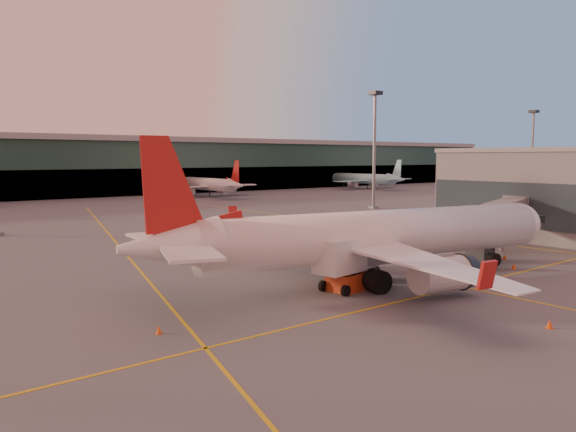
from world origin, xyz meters
TOP-DOWN VIEW (x-y plane):
  - ground at (0.00, 0.00)m, footprint 600.00×600.00m
  - taxi_markings at (-7.32, 44.49)m, footprint 100.12×173.00m
  - terminal at (0.00, 141.79)m, footprint 400.00×20.00m
  - gate_building at (41.93, 17.93)m, footprint 18.40×22.40m
  - mast_east_near at (55.00, 62.00)m, footprint 2.40×2.40m
  - mast_east_far at (130.00, 66.00)m, footprint 2.40×2.40m
  - main_airplane at (-0.90, 10.64)m, footprint 42.36×38.49m
  - jet_bridge at (25.86, 13.35)m, footprint 22.82×10.14m
  - catering_truck at (-3.95, 10.26)m, footprint 6.18×3.29m
  - cone_nose at (20.12, 9.80)m, footprint 0.46×0.46m
  - cone_tail at (-21.66, 9.28)m, footprint 0.42×0.42m
  - cone_wing_right at (-0.81, -5.78)m, footprint 0.46×0.46m
  - cone_wing_left at (-2.30, 29.29)m, footprint 0.49×0.49m
  - cone_fwd at (15.75, 6.21)m, footprint 0.50×0.50m

SIDE VIEW (x-z plane):
  - ground at x=0.00m, z-range 0.00..0.00m
  - taxi_markings at x=-7.32m, z-range 0.00..0.01m
  - cone_tail at x=-21.66m, z-range -0.01..0.52m
  - cone_nose at x=20.12m, z-range -0.01..0.57m
  - cone_wing_right at x=-0.81m, z-range -0.01..0.58m
  - cone_wing_left at x=-2.30m, z-range -0.01..0.61m
  - cone_fwd at x=15.75m, z-range -0.01..0.62m
  - catering_truck at x=-3.95m, z-range 0.31..4.89m
  - main_airplane at x=-0.90m, z-range -2.25..10.62m
  - jet_bridge at x=25.86m, z-range 1.24..7.46m
  - gate_building at x=41.93m, z-range -0.01..12.59m
  - terminal at x=0.00m, z-range -0.04..17.56m
  - mast_east_near at x=55.00m, z-range 2.06..27.66m
  - mast_east_far at x=130.00m, z-range 2.06..27.66m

